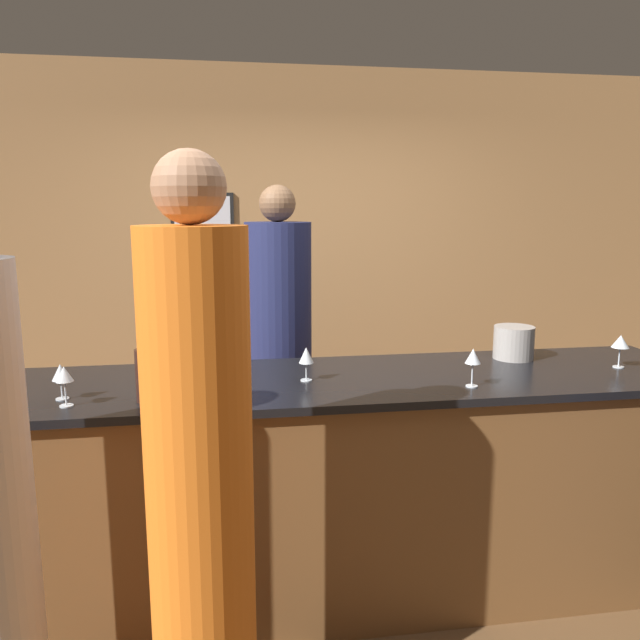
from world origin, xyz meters
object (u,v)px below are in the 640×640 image
at_px(bartender, 279,367).
at_px(wine_bottle_0, 144,374).
at_px(guest_0, 200,492).
at_px(ice_bucket, 514,342).

relative_size(bartender, wine_bottle_0, 6.52).
height_order(bartender, guest_0, guest_0).
xyz_separation_m(wine_bottle_0, ice_bucket, (1.77, 0.45, -0.03)).
bearing_deg(ice_bucket, wine_bottle_0, -165.89).
bearing_deg(wine_bottle_0, guest_0, -68.82).
relative_size(wine_bottle_0, ice_bucket, 1.47).
distance_m(guest_0, ice_bucket, 1.87).
height_order(bartender, ice_bucket, bartender).
bearing_deg(ice_bucket, guest_0, -146.30).
height_order(wine_bottle_0, ice_bucket, wine_bottle_0).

